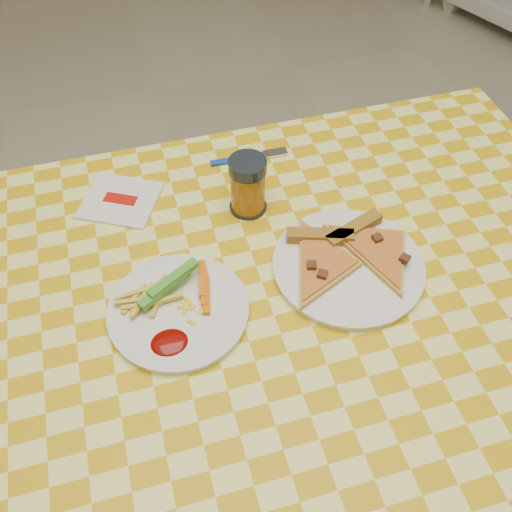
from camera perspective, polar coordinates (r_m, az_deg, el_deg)
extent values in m
plane|color=beige|center=(1.61, 0.73, -20.15)|extent=(8.00, 8.00, 0.00)
cylinder|color=silver|center=(1.49, -23.67, -7.26)|extent=(0.06, 0.06, 0.71)
cylinder|color=silver|center=(1.61, 16.14, 1.34)|extent=(0.06, 0.06, 0.71)
cube|color=brown|center=(0.95, 1.16, -5.16)|extent=(1.20, 0.80, 0.04)
cylinder|color=white|center=(0.92, -7.75, -5.51)|extent=(0.22, 0.22, 0.01)
cylinder|color=white|center=(0.98, 9.19, -1.07)|extent=(0.33, 0.33, 0.01)
cube|color=#266B10|center=(0.91, -8.72, -2.75)|extent=(0.10, 0.08, 0.02)
cube|color=orange|center=(0.92, -5.19, -3.13)|extent=(0.06, 0.08, 0.02)
ellipsoid|color=#6A0602|center=(0.88, -8.65, -8.58)|extent=(0.06, 0.05, 0.01)
cube|color=olive|center=(0.99, 6.42, 1.93)|extent=(0.12, 0.06, 0.02)
cube|color=olive|center=(1.01, 9.76, 2.60)|extent=(0.12, 0.06, 0.02)
cylinder|color=black|center=(1.07, -0.79, 4.98)|extent=(0.07, 0.07, 0.01)
cylinder|color=#91530F|center=(1.04, -0.82, 6.65)|extent=(0.06, 0.06, 0.09)
cylinder|color=black|center=(1.00, -0.85, 8.98)|extent=(0.07, 0.07, 0.02)
cube|color=white|center=(1.11, -13.38, 5.44)|extent=(0.18, 0.17, 0.01)
cube|color=#AD1309|center=(1.10, -13.41, 5.58)|extent=(0.07, 0.05, 0.00)
cube|color=#163A9A|center=(1.16, -1.84, 9.66)|extent=(0.11, 0.02, 0.01)
cube|color=silver|center=(1.18, 1.89, 10.28)|extent=(0.05, 0.02, 0.00)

